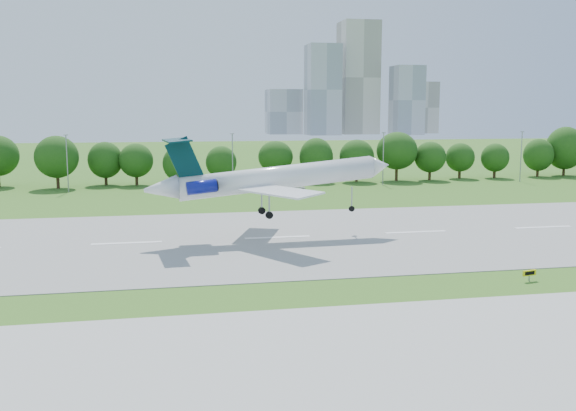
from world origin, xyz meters
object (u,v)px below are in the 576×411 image
(airliner, at_px, (266,178))
(service_vehicle_b, at_px, (298,187))
(service_vehicle_a, at_px, (238,185))
(taxi_sign_left, at_px, (529,273))

(airliner, xyz_separation_m, service_vehicle_b, (15.29, 51.76, -7.67))
(service_vehicle_b, bearing_deg, service_vehicle_a, 71.54)
(airliner, distance_m, service_vehicle_a, 58.54)
(airliner, height_order, service_vehicle_a, airliner)
(airliner, relative_size, service_vehicle_a, 8.73)
(airliner, xyz_separation_m, service_vehicle_a, (2.77, 57.98, -7.58))
(airliner, xyz_separation_m, taxi_sign_left, (22.84, -26.74, -7.38))
(taxi_sign_left, height_order, service_vehicle_a, service_vehicle_a)
(service_vehicle_a, bearing_deg, airliner, -169.84)
(service_vehicle_a, height_order, service_vehicle_b, service_vehicle_a)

